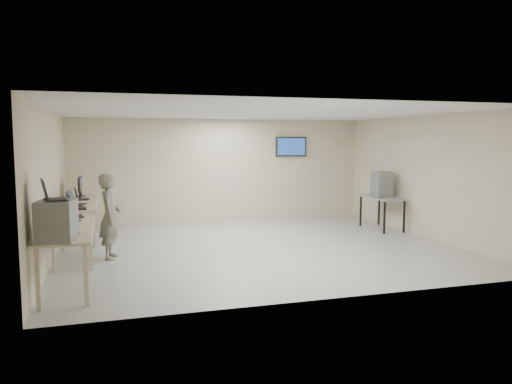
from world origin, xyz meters
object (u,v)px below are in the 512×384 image
object	(u,v)px
workbench	(75,216)
side_table	(382,200)
equipment_box	(56,221)
soldier	(110,216)

from	to	relation	value
workbench	side_table	xyz separation A→B (m)	(7.19, 1.21, -0.08)
side_table	equipment_box	bearing A→B (deg)	-151.38
side_table	soldier	bearing A→B (deg)	-168.73
workbench	equipment_box	world-z (taller)	equipment_box
workbench	soldier	world-z (taller)	soldier
soldier	side_table	distance (m)	6.69
equipment_box	workbench	bearing A→B (deg)	97.58
workbench	side_table	bearing A→B (deg)	9.53
workbench	side_table	distance (m)	7.29
equipment_box	soldier	xyz separation A→B (m)	(0.69, 2.65, -0.37)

